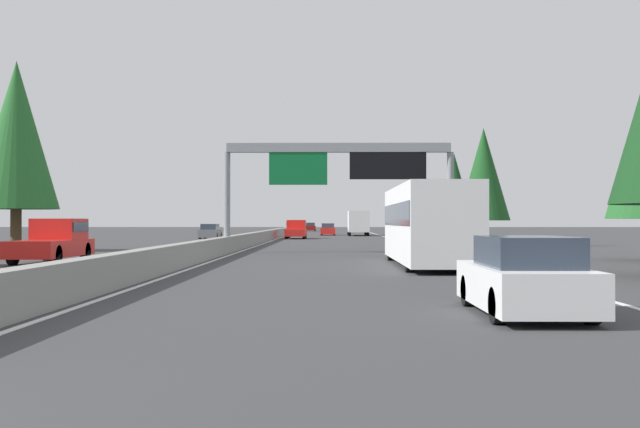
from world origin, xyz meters
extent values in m
plane|color=#38383A|center=(60.00, 0.00, 0.00)|extent=(320.00, 320.00, 0.00)
cube|color=gray|center=(80.00, 0.30, 0.45)|extent=(180.00, 0.56, 0.90)
cube|color=silver|center=(70.00, -11.52, 0.01)|extent=(160.00, 0.16, 0.01)
cube|color=silver|center=(70.00, -0.25, 0.01)|extent=(160.00, 0.16, 0.01)
cylinder|color=gray|center=(36.83, 0.30, 2.77)|extent=(0.36, 0.36, 5.55)
cylinder|color=gray|center=(36.83, -12.02, 2.77)|extent=(0.36, 0.36, 5.55)
cube|color=gray|center=(36.83, -5.86, 5.80)|extent=(0.50, 12.32, 0.50)
cube|color=#0C602D|center=(36.68, -3.64, 4.70)|extent=(0.12, 3.20, 1.90)
cube|color=black|center=(36.68, -8.57, 4.80)|extent=(0.16, 4.20, 1.50)
cube|color=white|center=(8.83, -9.02, 0.53)|extent=(4.40, 1.80, 0.76)
cube|color=#2D3847|center=(8.61, -9.02, 1.19)|extent=(2.46, 1.51, 0.56)
cylinder|color=black|center=(10.24, -8.23, 0.32)|extent=(0.64, 0.22, 0.64)
cylinder|color=black|center=(10.24, -9.81, 0.32)|extent=(0.64, 0.22, 0.64)
cylinder|color=black|center=(7.42, -8.23, 0.32)|extent=(0.64, 0.22, 0.64)
cylinder|color=black|center=(7.42, -9.81, 0.32)|extent=(0.64, 0.22, 0.64)
cube|color=white|center=(24.70, -9.21, 1.65)|extent=(11.50, 2.50, 2.90)
cube|color=#2D3847|center=(24.70, -9.21, 2.01)|extent=(11.04, 2.55, 0.84)
cylinder|color=black|center=(28.73, -8.11, 0.50)|extent=(1.00, 0.30, 1.00)
cylinder|color=black|center=(28.73, -10.31, 0.50)|extent=(1.00, 0.30, 1.00)
cylinder|color=black|center=(20.68, -8.11, 0.50)|extent=(1.00, 0.30, 1.00)
cylinder|color=black|center=(20.68, -10.31, 0.50)|extent=(1.00, 0.30, 1.00)
cube|color=red|center=(70.98, -2.02, 0.61)|extent=(5.60, 2.00, 0.70)
cube|color=red|center=(71.99, -2.02, 1.41)|extent=(2.24, 1.84, 0.90)
cube|color=#2D3847|center=(71.99, -2.02, 1.50)|extent=(2.02, 1.92, 0.41)
cylinder|color=black|center=(72.83, -1.16, 0.40)|extent=(0.80, 0.28, 0.80)
cylinder|color=black|center=(72.83, -2.88, 0.40)|extent=(0.80, 0.28, 0.80)
cylinder|color=black|center=(69.13, -1.16, 0.40)|extent=(0.80, 0.28, 0.80)
cylinder|color=black|center=(69.13, -2.88, 0.40)|extent=(0.80, 0.28, 0.80)
cube|color=maroon|center=(128.30, -2.04, 0.53)|extent=(4.40, 1.80, 0.76)
cube|color=#2D3847|center=(128.08, -2.04, 1.19)|extent=(2.46, 1.51, 0.56)
cylinder|color=black|center=(129.71, -1.25, 0.32)|extent=(0.64, 0.22, 0.64)
cylinder|color=black|center=(129.71, -2.83, 0.32)|extent=(0.64, 0.22, 0.64)
cylinder|color=black|center=(126.89, -1.25, 0.32)|extent=(0.64, 0.22, 0.64)
cylinder|color=black|center=(126.89, -2.83, 0.32)|extent=(0.64, 0.22, 0.64)
cube|color=red|center=(89.55, -5.16, 0.53)|extent=(4.40, 1.80, 0.76)
cube|color=#2D3847|center=(89.33, -5.16, 1.19)|extent=(2.46, 1.51, 0.56)
cylinder|color=black|center=(90.96, -4.37, 0.32)|extent=(0.64, 0.22, 0.64)
cylinder|color=black|center=(90.96, -5.95, 0.32)|extent=(0.64, 0.22, 0.64)
cylinder|color=black|center=(88.15, -4.37, 0.32)|extent=(0.64, 0.22, 0.64)
cylinder|color=black|center=(88.15, -5.95, 0.32)|extent=(0.64, 0.22, 0.64)
cube|color=white|center=(86.35, -8.78, 1.70)|extent=(6.12, 2.40, 2.50)
cube|color=#AD931E|center=(90.60, -8.78, 1.40)|extent=(2.38, 2.30, 1.90)
cylinder|color=black|center=(90.43, -7.72, 0.45)|extent=(0.90, 0.28, 0.90)
cylinder|color=black|center=(90.43, -9.84, 0.45)|extent=(0.90, 0.28, 0.90)
cylinder|color=black|center=(84.65, -7.72, 0.45)|extent=(0.90, 0.28, 0.90)
cylinder|color=black|center=(84.65, -9.84, 0.45)|extent=(0.90, 0.28, 0.90)
cube|color=slate|center=(70.96, 6.50, 0.53)|extent=(4.40, 1.80, 0.76)
cube|color=#2D3847|center=(70.74, 6.50, 1.19)|extent=(2.46, 1.51, 0.56)
cylinder|color=black|center=(72.37, 7.29, 0.32)|extent=(0.64, 0.22, 0.64)
cylinder|color=black|center=(72.37, 5.71, 0.32)|extent=(0.64, 0.22, 0.64)
cylinder|color=black|center=(69.56, 7.29, 0.32)|extent=(0.64, 0.22, 0.64)
cylinder|color=black|center=(69.56, 5.71, 0.32)|extent=(0.64, 0.22, 0.64)
cube|color=red|center=(26.72, 6.39, 0.61)|extent=(5.60, 2.00, 0.70)
cube|color=red|center=(27.73, 6.39, 1.41)|extent=(2.24, 1.84, 0.90)
cube|color=#2D3847|center=(27.73, 6.39, 1.50)|extent=(2.02, 1.92, 0.41)
cylinder|color=black|center=(28.57, 7.25, 0.40)|extent=(0.80, 0.28, 0.80)
cylinder|color=black|center=(28.57, 5.53, 0.40)|extent=(0.80, 0.28, 0.80)
cylinder|color=black|center=(24.87, 7.25, 0.40)|extent=(0.80, 0.28, 0.80)
cylinder|color=black|center=(24.87, 5.53, 0.40)|extent=(0.80, 0.28, 0.80)
cylinder|color=#4C3823|center=(47.44, -15.95, 0.90)|extent=(0.56, 0.56, 1.79)
cone|color=#194C1E|center=(47.44, -15.95, 4.98)|extent=(3.59, 3.59, 6.36)
cylinder|color=#4C3823|center=(72.45, -17.96, 0.94)|extent=(0.57, 0.57, 1.89)
cone|color=#143D19|center=(72.45, -17.96, 5.24)|extent=(3.78, 3.78, 6.70)
cylinder|color=#4C3823|center=(39.31, 13.02, 1.23)|extent=(0.63, 0.63, 2.46)
cone|color=#236028|center=(39.31, 13.02, 6.82)|extent=(4.92, 4.92, 8.72)
camera|label=1|loc=(-5.75, -5.37, 1.76)|focal=43.44mm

